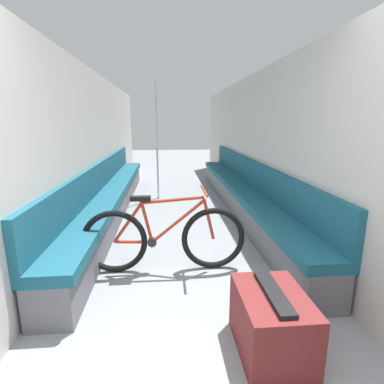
{
  "coord_description": "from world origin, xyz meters",
  "views": [
    {
      "loc": [
        -0.19,
        -1.11,
        1.52
      ],
      "look_at": [
        0.16,
        2.87,
        0.56
      ],
      "focal_mm": 28.0,
      "sensor_mm": 36.0,
      "label": 1
    }
  ],
  "objects_px": {
    "grab_pole_near": "(157,143)",
    "luggage_bag": "(271,323)",
    "bench_seat_row_left": "(111,197)",
    "bench_seat_row_right": "(242,194)",
    "bicycle": "(164,238)"
  },
  "relations": [
    {
      "from": "bicycle",
      "to": "grab_pole_near",
      "type": "relative_size",
      "value": 0.74
    },
    {
      "from": "bench_seat_row_left",
      "to": "grab_pole_near",
      "type": "distance_m",
      "value": 1.48
    },
    {
      "from": "bench_seat_row_left",
      "to": "grab_pole_near",
      "type": "xyz_separation_m",
      "value": [
        0.74,
        1.01,
        0.8
      ]
    },
    {
      "from": "grab_pole_near",
      "to": "bench_seat_row_right",
      "type": "bearing_deg",
      "value": -34.88
    },
    {
      "from": "grab_pole_near",
      "to": "luggage_bag",
      "type": "bearing_deg",
      "value": -78.68
    },
    {
      "from": "bench_seat_row_left",
      "to": "bench_seat_row_right",
      "type": "height_order",
      "value": "same"
    },
    {
      "from": "bench_seat_row_left",
      "to": "bicycle",
      "type": "height_order",
      "value": "bench_seat_row_left"
    },
    {
      "from": "bench_seat_row_left",
      "to": "luggage_bag",
      "type": "xyz_separation_m",
      "value": [
        1.58,
        -3.19,
        -0.09
      ]
    },
    {
      "from": "luggage_bag",
      "to": "grab_pole_near",
      "type": "bearing_deg",
      "value": 101.32
    },
    {
      "from": "grab_pole_near",
      "to": "luggage_bag",
      "type": "relative_size",
      "value": 3.7
    },
    {
      "from": "luggage_bag",
      "to": "bench_seat_row_left",
      "type": "bearing_deg",
      "value": 116.37
    },
    {
      "from": "bicycle",
      "to": "grab_pole_near",
      "type": "distance_m",
      "value": 3.09
    },
    {
      "from": "bench_seat_row_right",
      "to": "luggage_bag",
      "type": "distance_m",
      "value": 3.24
    },
    {
      "from": "grab_pole_near",
      "to": "bench_seat_row_left",
      "type": "bearing_deg",
      "value": -126.37
    },
    {
      "from": "bench_seat_row_left",
      "to": "bench_seat_row_right",
      "type": "xyz_separation_m",
      "value": [
        2.18,
        0.0,
        0.0
      ]
    }
  ]
}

